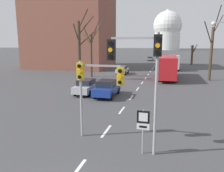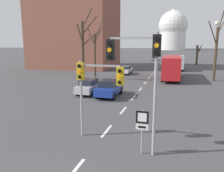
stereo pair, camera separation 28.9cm
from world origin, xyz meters
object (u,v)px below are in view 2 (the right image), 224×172
Objects in this scene: route_sign_post at (142,125)px; delivery_truck at (178,62)px; sedan_far_left at (89,86)px; city_bus at (172,66)px; sedan_near_left at (126,70)px; sedan_mid_centre at (169,58)px; sedan_near_right at (171,59)px; traffic_signal_centre_tall at (95,80)px; traffic_signal_near_right at (140,63)px; sedan_distant_centre at (109,88)px; sedan_far_right at (155,59)px.

route_sign_post is 0.31× the size of delivery_truck.
sedan_far_left is 15.77m from city_bus.
sedan_near_left is 1.02× the size of sedan_mid_centre.
sedan_near_right is (0.22, 60.93, -0.68)m from route_sign_post.
sedan_near_right is at bearing 89.79° from route_sign_post.
traffic_signal_centre_tall is at bearing -66.48° from sedan_far_left.
city_bus is at bearing -94.34° from delivery_truck.
route_sign_post is 60.93m from sedan_near_right.
route_sign_post is 0.49× the size of sedan_far_left.
traffic_signal_near_right is 1.27× the size of sedan_distant_centre.
sedan_mid_centre is 0.89× the size of sedan_distant_centre.
sedan_near_left is (-4.29, 27.54, -2.52)m from traffic_signal_centre_tall.
traffic_signal_centre_tall is at bearing -92.92° from sedan_near_right.
city_bus is (6.12, -40.32, 1.31)m from sedan_far_right.
delivery_truck is at bearing 70.56° from sedan_far_left.
sedan_far_left is 1.01× the size of sedan_far_right.
sedan_distant_centre reaches higher than sedan_far_right.
sedan_near_right is 0.55× the size of delivery_truck.
route_sign_post is 65.67m from sedan_far_right.
delivery_truck reaches higher than sedan_near_left.
sedan_mid_centre is at bearing 92.00° from city_bus.
delivery_truck is (7.11, -27.23, 0.96)m from sedan_far_right.
sedan_distant_centre reaches higher than sedan_mid_centre.
sedan_mid_centre is 0.91× the size of sedan_far_right.
traffic_signal_near_right is at bearing -90.37° from sedan_near_right.
sedan_far_right is at bearing 92.13° from traffic_signal_centre_tall.
sedan_far_right is (2.21, 53.66, -0.08)m from sedan_far_left.
traffic_signal_near_right is 1.32× the size of traffic_signal_centre_tall.
sedan_distant_centre reaches higher than sedan_near_left.
sedan_mid_centre reaches higher than sedan_near_right.
route_sign_post reaches higher than sedan_distant_centre.
traffic_signal_near_right is at bearing -66.54° from sedan_distant_centre.
route_sign_post is at bearing -90.21° from sedan_near_right.
route_sign_post is at bearing -85.45° from sedan_far_right.
city_bus is at bearing -81.37° from sedan_far_right.
sedan_far_left reaches higher than sedan_far_right.
sedan_far_left is (-7.42, 11.80, -0.67)m from route_sign_post.
sedan_far_right is 54.30m from sedan_distant_centre.
traffic_signal_near_right reaches higher than traffic_signal_centre_tall.
sedan_distant_centre is at bearing -14.79° from sedan_far_left.
traffic_signal_near_right is at bearing -85.59° from sedan_far_right.
city_bus is (0.69, -35.79, 1.25)m from sedan_near_right.
sedan_near_left is 36.74m from sedan_far_right.
sedan_near_left is 0.57× the size of delivery_truck.
sedan_distant_centre reaches higher than sedan_far_left.
route_sign_post is 38.28m from delivery_truck.
traffic_signal_centre_tall reaches higher than sedan_distant_centre.
route_sign_post is 0.53× the size of sedan_near_left.
delivery_truck is at bearing 75.73° from sedan_distant_centre.
traffic_signal_centre_tall is 0.40× the size of city_bus.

